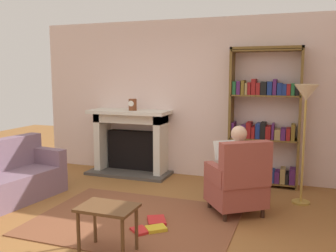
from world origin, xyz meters
The scene contains 12 objects.
ground centered at (0.00, 0.00, 0.00)m, with size 14.00×14.00×0.00m, color #976131.
back_wall centered at (0.00, 2.55, 1.35)m, with size 5.60×0.10×2.70m, color beige.
area_rug centered at (0.00, 0.30, 0.01)m, with size 2.40×1.80×0.01m, color brown.
fireplace centered at (-0.99, 2.30, 0.60)m, with size 1.47×0.64×1.14m.
mantel_clock centered at (-0.91, 2.20, 1.25)m, with size 0.14×0.14×0.20m.
bookshelf centered at (1.30, 2.33, 1.02)m, with size 1.09×0.32×2.19m.
armchair_reading centered at (1.14, 0.91, 0.42)m, with size 0.88×0.88×0.97m.
seated_reader centered at (1.08, 1.00, 0.62)m, with size 0.56×0.59×1.14m.
sofa_floral centered at (-2.00, 0.24, 0.32)m, with size 0.95×1.78×0.85m.
side_table centered at (0.10, -0.56, 0.41)m, with size 0.56×0.39×0.49m.
scattered_books centered at (0.28, 0.17, 0.03)m, with size 0.43×0.63×0.04m.
floor_lamp centered at (1.90, 1.62, 1.39)m, with size 0.32×0.32×1.64m.
Camera 1 is at (1.83, -3.63, 1.77)m, focal length 39.55 mm.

